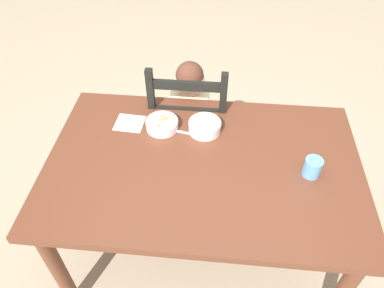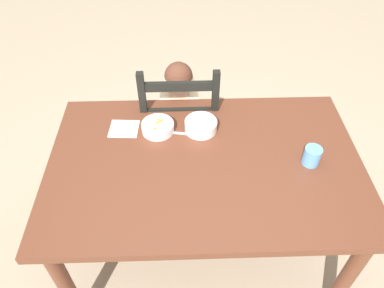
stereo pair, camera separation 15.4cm
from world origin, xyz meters
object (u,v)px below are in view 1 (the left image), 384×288
(dining_table, at_px, (203,176))
(bowl_of_peas, at_px, (205,126))
(child_figure, at_px, (189,113))
(drinking_cup, at_px, (312,167))
(spoon, at_px, (176,131))
(bowl_of_carrots, at_px, (162,124))
(dining_chair, at_px, (190,133))

(dining_table, bearing_deg, bowl_of_peas, 92.43)
(child_figure, xyz_separation_m, drinking_cup, (0.60, -0.53, 0.18))
(drinking_cup, bearing_deg, spoon, 160.82)
(dining_table, height_order, bowl_of_carrots, bowl_of_carrots)
(bowl_of_peas, height_order, spoon, bowl_of_peas)
(child_figure, xyz_separation_m, bowl_of_peas, (0.11, -0.29, 0.17))
(dining_table, bearing_deg, spoon, 127.30)
(child_figure, relative_size, drinking_cup, 10.53)
(bowl_of_peas, bearing_deg, spoon, -171.65)
(bowl_of_carrots, xyz_separation_m, spoon, (0.08, -0.02, -0.02))
(dining_chair, bearing_deg, drinking_cup, -41.74)
(dining_table, xyz_separation_m, dining_chair, (-0.12, 0.51, -0.20))
(dining_chair, relative_size, bowl_of_peas, 6.15)
(drinking_cup, bearing_deg, dining_chair, 138.26)
(child_figure, distance_m, bowl_of_peas, 0.35)
(dining_table, xyz_separation_m, spoon, (-0.15, 0.20, 0.10))
(spoon, xyz_separation_m, drinking_cup, (0.63, -0.22, 0.04))
(dining_chair, distance_m, drinking_cup, 0.87)
(bowl_of_carrots, height_order, spoon, bowl_of_carrots)
(dining_chair, xyz_separation_m, bowl_of_peas, (0.11, -0.29, 0.33))
(bowl_of_peas, bearing_deg, dining_table, -87.57)
(spoon, bearing_deg, bowl_of_carrots, 164.67)
(dining_table, relative_size, child_figure, 1.55)
(child_figure, relative_size, bowl_of_peas, 5.82)
(bowl_of_peas, height_order, drinking_cup, drinking_cup)
(dining_chair, bearing_deg, dining_table, -77.12)
(spoon, relative_size, drinking_cup, 1.55)
(dining_table, xyz_separation_m, bowl_of_carrots, (-0.23, 0.22, 0.12))
(dining_chair, bearing_deg, bowl_of_peas, -69.90)
(dining_chair, distance_m, bowl_of_carrots, 0.45)
(dining_chair, relative_size, bowl_of_carrots, 6.13)
(child_figure, bearing_deg, dining_chair, 81.15)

